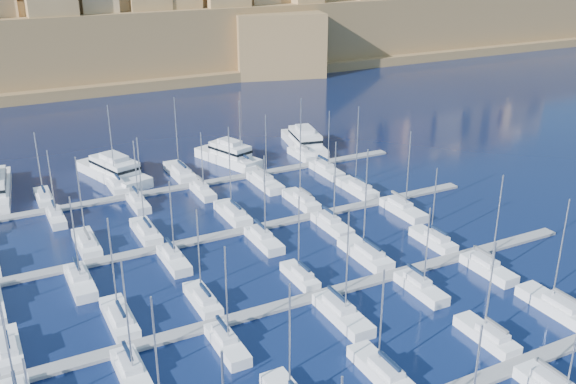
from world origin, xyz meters
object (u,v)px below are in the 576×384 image
motor_yacht_c (229,155)px  motor_yacht_d (304,141)px  motor_yacht_b (114,170)px  sailboat_4 (487,336)px

motor_yacht_c → motor_yacht_d: 17.99m
motor_yacht_b → motor_yacht_d: (40.53, -0.29, 0.00)m
motor_yacht_b → motor_yacht_d: 40.53m
sailboat_4 → motor_yacht_c: bearing=91.9°
sailboat_4 → motor_yacht_d: bearing=77.6°
motor_yacht_b → motor_yacht_c: bearing=-3.8°
sailboat_4 → motor_yacht_c: (-2.26, 69.89, 1.00)m
motor_yacht_b → sailboat_4: bearing=-70.8°
motor_yacht_d → sailboat_4: bearing=-102.4°
motor_yacht_d → motor_yacht_b: bearing=179.6°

